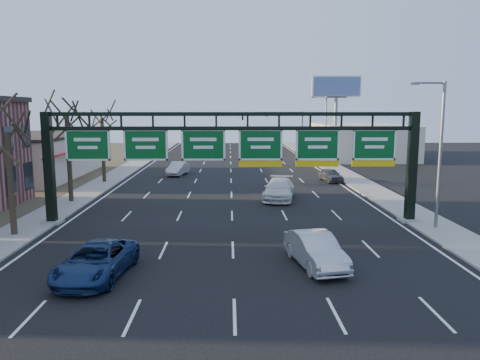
{
  "coord_description": "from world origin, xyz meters",
  "views": [
    {
      "loc": [
        -0.16,
        -21.9,
        7.38
      ],
      "look_at": [
        0.46,
        5.47,
        3.2
      ],
      "focal_mm": 35.0,
      "sensor_mm": 36.0,
      "label": 1
    }
  ],
  "objects_px": {
    "sign_gantry": "(234,152)",
    "car_blue_suv": "(96,261)",
    "car_silver_sedan": "(315,250)",
    "car_white_wagon": "(279,189)"
  },
  "relations": [
    {
      "from": "car_silver_sedan",
      "to": "car_blue_suv",
      "type": "bearing_deg",
      "value": 175.99
    },
    {
      "from": "car_blue_suv",
      "to": "car_silver_sedan",
      "type": "relative_size",
      "value": 1.13
    },
    {
      "from": "sign_gantry",
      "to": "car_white_wagon",
      "type": "bearing_deg",
      "value": 64.53
    },
    {
      "from": "car_blue_suv",
      "to": "sign_gantry",
      "type": "bearing_deg",
      "value": 64.42
    },
    {
      "from": "sign_gantry",
      "to": "car_white_wagon",
      "type": "xyz_separation_m",
      "value": [
        3.75,
        7.87,
        -3.8
      ]
    },
    {
      "from": "car_blue_suv",
      "to": "car_silver_sedan",
      "type": "xyz_separation_m",
      "value": [
        9.93,
        1.24,
        0.04
      ]
    },
    {
      "from": "sign_gantry",
      "to": "car_white_wagon",
      "type": "distance_m",
      "value": 9.51
    },
    {
      "from": "sign_gantry",
      "to": "car_blue_suv",
      "type": "xyz_separation_m",
      "value": [
        -6.21,
        -9.95,
        -3.88
      ]
    },
    {
      "from": "sign_gantry",
      "to": "car_blue_suv",
      "type": "relative_size",
      "value": 4.56
    },
    {
      "from": "car_blue_suv",
      "to": "car_white_wagon",
      "type": "bearing_deg",
      "value": 67.19
    }
  ]
}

